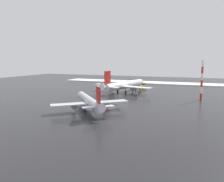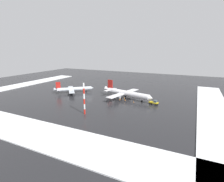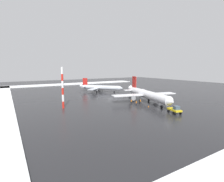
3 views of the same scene
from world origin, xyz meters
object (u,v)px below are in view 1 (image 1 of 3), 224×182
(traffic_cone_near_nose, at_px, (139,90))
(antenna_mast, at_px, (202,80))
(pushback_tug, at_px, (143,86))
(traffic_cone_mid_line, at_px, (112,90))
(airplane_parked_starboard, at_px, (124,85))
(ground_crew_near_tug, at_px, (139,91))
(ground_crew_by_nose_gear, at_px, (133,90))
(ground_crew_beside_wing, at_px, (141,90))
(airplane_distant_tail, at_px, (89,101))

(traffic_cone_near_nose, bearing_deg, antenna_mast, -117.74)
(pushback_tug, distance_m, traffic_cone_mid_line, 18.60)
(airplane_parked_starboard, height_order, ground_crew_near_tug, airplane_parked_starboard)
(ground_crew_by_nose_gear, height_order, traffic_cone_mid_line, ground_crew_by_nose_gear)
(ground_crew_near_tug, height_order, antenna_mast, antenna_mast)
(airplane_parked_starboard, distance_m, traffic_cone_near_nose, 8.48)
(airplane_parked_starboard, height_order, pushback_tug, airplane_parked_starboard)
(ground_crew_near_tug, bearing_deg, ground_crew_beside_wing, -10.69)
(traffic_cone_mid_line, bearing_deg, traffic_cone_near_nose, -69.07)
(airplane_parked_starboard, bearing_deg, airplane_distant_tail, -163.22)
(pushback_tug, bearing_deg, airplane_distant_tail, -167.21)
(ground_crew_by_nose_gear, bearing_deg, airplane_distant_tail, -35.51)
(ground_crew_near_tug, relative_size, antenna_mast, 0.12)
(antenna_mast, bearing_deg, ground_crew_by_nose_gear, 73.67)
(ground_crew_beside_wing, bearing_deg, ground_crew_near_tug, 46.93)
(ground_crew_near_tug, bearing_deg, ground_crew_by_nose_gear, 56.31)
(ground_crew_by_nose_gear, distance_m, traffic_cone_mid_line, 10.18)
(pushback_tug, distance_m, ground_crew_beside_wing, 15.32)
(airplane_distant_tail, xyz_separation_m, ground_crew_by_nose_gear, (36.83, -1.86, -1.57))
(ground_crew_near_tug, xyz_separation_m, antenna_mast, (-6.60, -24.24, 6.06))
(airplane_distant_tail, bearing_deg, airplane_parked_starboard, -38.28)
(airplane_parked_starboard, relative_size, pushback_tug, 6.48)
(ground_crew_by_nose_gear, relative_size, antenna_mast, 0.12)
(traffic_cone_mid_line, bearing_deg, airplane_parked_starboard, -107.77)
(ground_crew_near_tug, bearing_deg, traffic_cone_mid_line, 67.85)
(ground_crew_near_tug, distance_m, traffic_cone_near_nose, 7.57)
(traffic_cone_mid_line, bearing_deg, antenna_mast, -104.32)
(antenna_mast, relative_size, traffic_cone_mid_line, 25.55)
(pushback_tug, distance_m, traffic_cone_near_nose, 10.96)
(pushback_tug, bearing_deg, ground_crew_beside_wing, -154.71)
(pushback_tug, xyz_separation_m, ground_crew_by_nose_gear, (-16.71, 0.67, -0.31))
(pushback_tug, distance_m, antenna_mast, 36.92)
(antenna_mast, distance_m, traffic_cone_near_nose, 30.50)
(ground_crew_beside_wing, xyz_separation_m, traffic_cone_mid_line, (-0.08, 13.31, -0.70))
(ground_crew_beside_wing, distance_m, antenna_mast, 26.73)
(traffic_cone_mid_line, bearing_deg, ground_crew_beside_wing, -89.64)
(ground_crew_by_nose_gear, xyz_separation_m, traffic_cone_mid_line, (1.53, 10.04, -0.70))
(airplane_distant_tail, xyz_separation_m, traffic_cone_near_nose, (42.63, -2.99, -2.26))
(ground_crew_near_tug, relative_size, traffic_cone_mid_line, 3.11)
(antenna_mast, relative_size, traffic_cone_near_nose, 25.55)
(pushback_tug, xyz_separation_m, traffic_cone_near_nose, (-10.91, -0.46, -1.01))
(traffic_cone_mid_line, bearing_deg, pushback_tug, -35.19)
(ground_crew_by_nose_gear, distance_m, antenna_mast, 29.24)
(ground_crew_by_nose_gear, height_order, antenna_mast, antenna_mast)
(airplane_distant_tail, relative_size, ground_crew_by_nose_gear, 12.32)
(traffic_cone_near_nose, height_order, traffic_cone_mid_line, same)
(airplane_parked_starboard, distance_m, antenna_mast, 32.29)
(ground_crew_near_tug, height_order, ground_crew_beside_wing, same)
(pushback_tug, bearing_deg, traffic_cone_mid_line, 160.30)
(traffic_cone_mid_line, bearing_deg, ground_crew_near_tug, -102.62)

